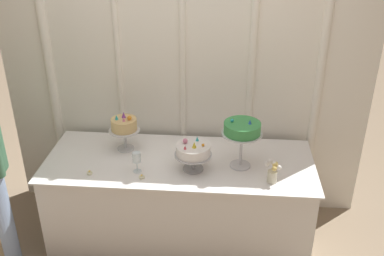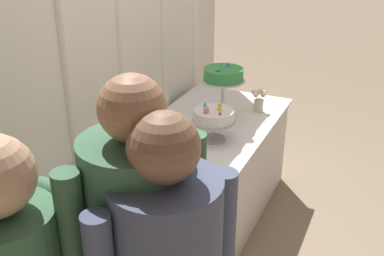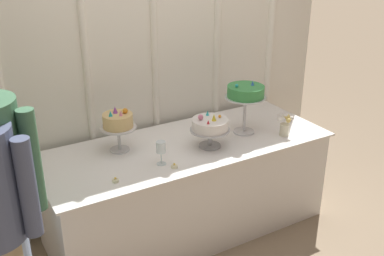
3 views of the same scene
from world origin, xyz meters
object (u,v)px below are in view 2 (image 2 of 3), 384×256
Objects in this scene: cake_display_leftmost at (130,139)px; cake_display_center at (214,117)px; tealight_near_left at (214,169)px; flower_vase at (259,100)px; tealight_far_left at (179,204)px; cake_table at (189,192)px; cake_display_rightmost at (223,77)px; wine_glass at (196,153)px.

cake_display_leftmost is 1.14× the size of cake_display_center.
cake_display_center is 6.50× the size of tealight_near_left.
flower_vase is 4.29× the size of tealight_far_left.
cake_table is 0.83m from cake_display_rightmost.
cake_display_leftmost is 7.42× the size of tealight_near_left.
cake_display_center is at bearing 8.88° from wine_glass.
cake_display_leftmost reaches higher than flower_vase.
tealight_far_left is 0.94× the size of tealight_near_left.
cake_display_rightmost is (0.48, -0.04, 0.67)m from cake_table.
tealight_far_left is (-0.65, -0.25, 0.37)m from cake_table.
cake_display_center is 6.90× the size of tealight_far_left.
flower_vase is at bearing -18.25° from cake_display_leftmost.
cake_display_rightmost reaches higher than cake_display_center.
tealight_near_left is (-0.95, -0.03, -0.08)m from flower_vase.
wine_glass is at bearing -171.12° from cake_display_center.
cake_table is at bearing 161.23° from flower_vase.
cake_display_leftmost reaches higher than cake_display_center.
cake_display_center is 0.80m from tealight_far_left.
tealight_far_left is (-1.13, -0.21, -0.30)m from cake_display_rightmost.
cake_display_center is at bearing 22.56° from tealight_near_left.
cake_display_rightmost is at bearing -11.14° from cake_display_leftmost.
tealight_far_left is at bearing -170.22° from cake_display_center.
wine_glass is (-0.78, -0.14, -0.19)m from cake_display_rightmost.
cake_display_leftmost is 0.38m from wine_glass.
flower_vase is 1.36m from tealight_far_left.
wine_glass is 3.98× the size of tealight_far_left.
cake_table is 0.52m from tealight_near_left.
tealight_near_left is (-0.37, -0.15, -0.15)m from cake_display_center.
cake_display_center is at bearing -24.43° from cake_display_leftmost.
wine_glass is (0.16, -0.33, -0.09)m from cake_display_leftmost.
cake_display_rightmost is 2.30× the size of flower_vase.
cake_display_center is 0.60m from flower_vase.
cake_display_leftmost is at bearing 168.86° from cake_display_rightmost.
cake_display_center is 0.40m from cake_display_rightmost.
flower_vase is at bearing -18.77° from cake_table.
cake_display_center reaches higher than wine_glass.
tealight_near_left is at bearing -132.34° from cake_table.
cake_display_center is (0.12, -0.12, 0.52)m from cake_table.
tealight_far_left is at bearing -179.49° from flower_vase.
cake_display_leftmost reaches higher than wine_glass.
cake_display_rightmost is (0.36, 0.08, 0.15)m from cake_display_center.
tealight_near_left is (0.21, -0.42, -0.20)m from cake_display_leftmost.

